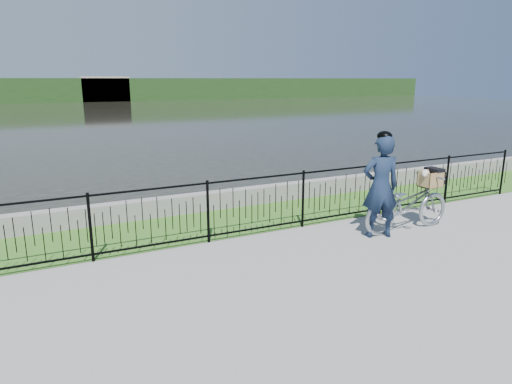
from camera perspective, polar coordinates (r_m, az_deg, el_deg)
ground at (r=7.45m, az=5.86°, el=-8.87°), size 120.00×120.00×0.00m
grass_strip at (r=9.61m, az=-2.46°, el=-3.49°), size 60.00×2.00×0.01m
water at (r=39.06m, az=-21.30°, el=8.78°), size 120.00×120.00×0.00m
quay_wall at (r=10.44m, az=-4.72°, el=-0.99°), size 60.00×0.30×0.40m
fence at (r=8.58m, az=0.24°, el=-1.65°), size 14.00×0.06×1.15m
far_treeline at (r=65.90m, az=-23.86°, el=11.58°), size 120.00×6.00×3.00m
far_building_right at (r=65.02m, az=-18.40°, el=12.12°), size 6.00×3.00×3.20m
bicycle_rig at (r=9.29m, az=18.44°, el=-1.37°), size 2.03×0.71×1.21m
cyclist at (r=8.67m, az=15.31°, el=0.74°), size 0.80×0.65×1.98m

